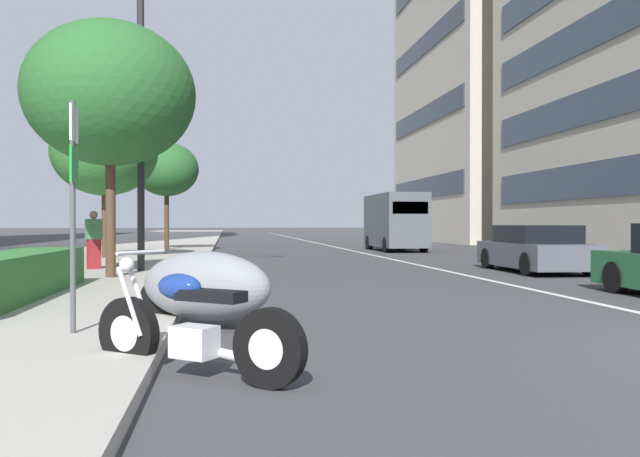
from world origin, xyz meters
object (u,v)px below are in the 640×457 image
(motorcycle_mid_row, at_px, (204,286))
(pedestrian_on_plaza, at_px, (94,240))
(parking_sign_by_curb, at_px, (73,188))
(street_tree_near_plaza_corner, at_px, (167,170))
(street_tree_by_lamp_post, at_px, (110,94))
(street_lamp_with_banners, at_px, (155,81))
(car_approaching_light, at_px, (535,250))
(street_tree_mid_sidewalk, at_px, (105,152))
(delivery_van_ahead, at_px, (395,221))
(motorcycle_nearest_camera, at_px, (193,329))

(motorcycle_mid_row, xyz_separation_m, pedestrian_on_plaza, (9.38, 3.21, 0.38))
(parking_sign_by_curb, xyz_separation_m, street_tree_near_plaza_corner, (23.57, 1.10, 2.14))
(street_tree_by_lamp_post, bearing_deg, pedestrian_on_plaza, 18.07)
(street_lamp_with_banners, height_order, street_tree_by_lamp_post, street_lamp_with_banners)
(car_approaching_light, xyz_separation_m, street_tree_by_lamp_post, (-1.98, 11.19, 3.65))
(car_approaching_light, bearing_deg, parking_sign_by_curb, 135.15)
(motorcycle_mid_row, bearing_deg, street_tree_near_plaza_corner, -49.46)
(street_tree_mid_sidewalk, bearing_deg, street_lamp_with_banners, -160.06)
(motorcycle_mid_row, height_order, street_tree_near_plaza_corner, street_tree_near_plaza_corner)
(delivery_van_ahead, bearing_deg, street_tree_mid_sidewalk, 120.66)
(motorcycle_nearest_camera, distance_m, street_tree_by_lamp_post, 10.30)
(car_approaching_light, distance_m, street_tree_mid_sidewalk, 14.86)
(delivery_van_ahead, bearing_deg, pedestrian_on_plaza, 138.40)
(pedestrian_on_plaza, bearing_deg, street_tree_near_plaza_corner, 150.53)
(car_approaching_light, relative_size, street_tree_near_plaza_corner, 0.86)
(delivery_van_ahead, xyz_separation_m, street_tree_mid_sidewalk, (-7.46, 12.58, 2.42))
(motorcycle_mid_row, height_order, pedestrian_on_plaza, pedestrian_on_plaza)
(street_tree_by_lamp_post, distance_m, street_tree_near_plaza_corner, 15.93)
(delivery_van_ahead, relative_size, parking_sign_by_curb, 2.12)
(parking_sign_by_curb, height_order, street_lamp_with_banners, street_lamp_with_banners)
(car_approaching_light, distance_m, street_tree_by_lamp_post, 11.93)
(delivery_van_ahead, height_order, street_tree_by_lamp_post, street_tree_by_lamp_post)
(car_approaching_light, height_order, street_tree_near_plaza_corner, street_tree_near_plaza_corner)
(parking_sign_by_curb, distance_m, street_tree_mid_sidewalk, 16.64)
(car_approaching_light, relative_size, street_tree_by_lamp_post, 0.75)
(motorcycle_mid_row, height_order, delivery_van_ahead, delivery_van_ahead)
(street_lamp_with_banners, distance_m, street_tree_by_lamp_post, 2.16)
(street_tree_near_plaza_corner, xyz_separation_m, pedestrian_on_plaza, (-13.12, 0.73, -2.97))
(delivery_van_ahead, xyz_separation_m, street_tree_near_plaza_corner, (-0.19, 11.08, 2.40))
(street_lamp_with_banners, bearing_deg, motorcycle_nearest_camera, -172.29)
(motorcycle_nearest_camera, xyz_separation_m, street_tree_by_lamp_post, (9.27, 2.29, 3.85))
(street_tree_mid_sidewalk, bearing_deg, motorcycle_mid_row, -165.36)
(parking_sign_by_curb, xyz_separation_m, street_lamp_with_banners, (9.52, 0.13, 3.25))
(motorcycle_nearest_camera, xyz_separation_m, street_tree_near_plaza_corner, (25.20, 2.47, 3.47))
(street_tree_mid_sidewalk, xyz_separation_m, pedestrian_on_plaza, (-5.85, -0.77, -2.99))
(motorcycle_nearest_camera, height_order, delivery_van_ahead, delivery_van_ahead)
(car_approaching_light, bearing_deg, street_tree_by_lamp_post, 102.07)
(street_tree_mid_sidewalk, height_order, street_tree_near_plaza_corner, street_tree_mid_sidewalk)
(street_tree_by_lamp_post, relative_size, pedestrian_on_plaza, 3.71)
(motorcycle_nearest_camera, relative_size, delivery_van_ahead, 0.34)
(parking_sign_by_curb, xyz_separation_m, street_tree_by_lamp_post, (7.64, 0.91, 2.52))
(motorcycle_nearest_camera, distance_m, car_approaching_light, 14.35)
(delivery_van_ahead, bearing_deg, motorcycle_mid_row, 159.22)
(delivery_van_ahead, height_order, street_lamp_with_banners, street_lamp_with_banners)
(delivery_van_ahead, xyz_separation_m, parking_sign_by_curb, (-23.76, 9.98, 0.26))
(pedestrian_on_plaza, bearing_deg, motorcycle_mid_row, -7.39)
(street_tree_by_lamp_post, height_order, street_tree_mid_sidewalk, street_tree_by_lamp_post)
(motorcycle_nearest_camera, height_order, street_tree_mid_sidewalk, street_tree_mid_sidewalk)
(motorcycle_mid_row, bearing_deg, delivery_van_ahead, -76.51)
(car_approaching_light, height_order, delivery_van_ahead, delivery_van_ahead)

